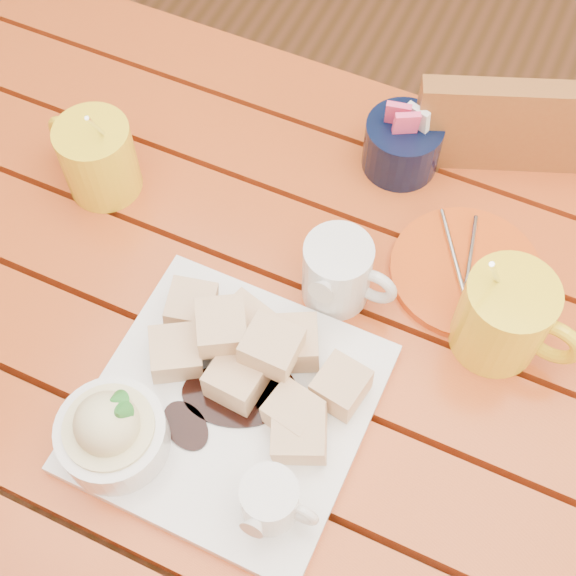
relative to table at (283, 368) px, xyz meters
The scene contains 9 objects.
ground 0.64m from the table, 90.00° to the right, with size 5.00×5.00×0.00m, color #543318.
table is the anchor object (origin of this frame).
dessert_plate 0.19m from the table, 100.93° to the right, with size 0.28×0.28×0.11m.
coffee_mug_left 0.34m from the table, 162.10° to the left, with size 0.13×0.09×0.15m.
coffee_mug_right 0.29m from the table, 20.75° to the left, with size 0.14×0.10×0.16m.
cream_pitcher 0.17m from the table, 59.71° to the left, with size 0.11×0.09×0.09m.
sugar_caddy 0.31m from the table, 82.50° to the left, with size 0.10×0.10×0.10m.
orange_saucer 0.25m from the table, 42.50° to the left, with size 0.18×0.18×0.02m.
chair_far 0.53m from the table, 67.03° to the left, with size 0.54×0.54×0.88m.
Camera 1 is at (0.18, -0.37, 1.55)m, focal length 50.00 mm.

